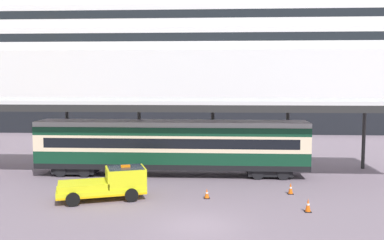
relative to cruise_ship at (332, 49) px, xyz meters
The scene contains 8 objects.
ground_plane 54.74m from the cruise_ship, 111.35° to the right, with size 400.00×400.00×0.00m, color slate.
cruise_ship is the anchor object (origin of this frame).
platform_canopy 44.59m from the cruise_ship, 119.76° to the right, with size 36.56×6.34×5.71m.
train_carriage 45.55m from the cruise_ship, 119.47° to the right, with size 20.13×2.81×4.11m.
service_truck 52.91m from the cruise_ship, 118.80° to the right, with size 5.57×3.61×2.02m.
traffic_cone_near 50.55m from the cruise_ship, 106.00° to the right, with size 0.36×0.36×0.74m.
traffic_cone_mid 50.22m from the cruise_ship, 113.04° to the right, with size 0.36×0.36×0.60m.
traffic_cone_far 47.28m from the cruise_ship, 107.62° to the right, with size 0.36×0.36×0.72m.
Camera 1 is at (0.86, -20.30, 7.12)m, focal length 39.62 mm.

